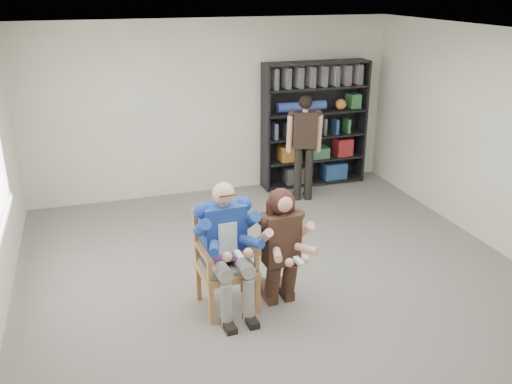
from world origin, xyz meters
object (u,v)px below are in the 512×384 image
object	(u,v)px
seated_man	(226,247)
bookshelf	(315,125)
armchair	(227,261)
kneeling_woman	(282,250)
standing_man	(304,149)

from	to	relation	value
seated_man	bookshelf	world-z (taller)	bookshelf
armchair	bookshelf	bearing A→B (deg)	49.94
armchair	seated_man	distance (m)	0.17
kneeling_woman	bookshelf	xyz separation A→B (m)	(1.84, 3.41, 0.39)
armchair	bookshelf	distance (m)	4.12
seated_man	kneeling_woman	bearing A→B (deg)	-15.41
kneeling_woman	bookshelf	distance (m)	3.90
kneeling_woman	bookshelf	bearing A→B (deg)	57.92
kneeling_woman	standing_man	size ratio (longest dim) A/B	0.77
seated_man	kneeling_woman	size ratio (longest dim) A/B	1.09
armchair	bookshelf	world-z (taller)	bookshelf
standing_man	seated_man	bearing A→B (deg)	-113.72
kneeling_woman	standing_man	xyz separation A→B (m)	(1.39, 2.77, 0.19)
seated_man	bookshelf	bearing A→B (deg)	49.94
bookshelf	standing_man	size ratio (longest dim) A/B	1.24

